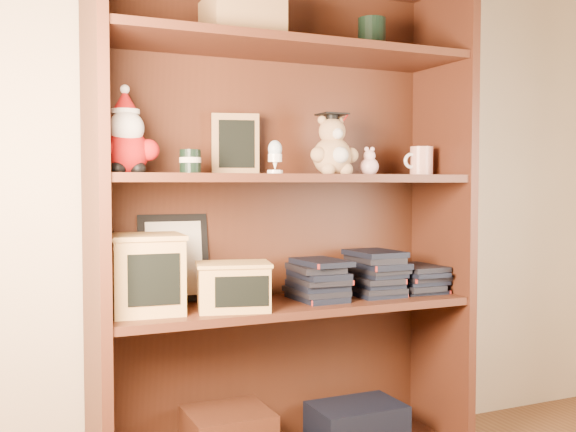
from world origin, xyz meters
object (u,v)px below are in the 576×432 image
at_px(teacher_mug, 421,161).
at_px(treats_box, 146,273).
at_px(bookcase, 281,228).
at_px(grad_teddy_bear, 333,151).

xyz_separation_m(teacher_mug, treats_box, (-0.94, -0.00, -0.33)).
height_order(bookcase, grad_teddy_bear, bookcase).
height_order(bookcase, teacher_mug, bookcase).
xyz_separation_m(grad_teddy_bear, treats_box, (-0.60, 0.01, -0.36)).
height_order(grad_teddy_bear, teacher_mug, grad_teddy_bear).
bearing_deg(teacher_mug, treats_box, -179.94).
bearing_deg(grad_teddy_bear, teacher_mug, 1.02).
bearing_deg(treats_box, grad_teddy_bear, -0.49).
bearing_deg(treats_box, bookcase, 6.63).
xyz_separation_m(bookcase, treats_box, (-0.44, -0.05, -0.11)).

